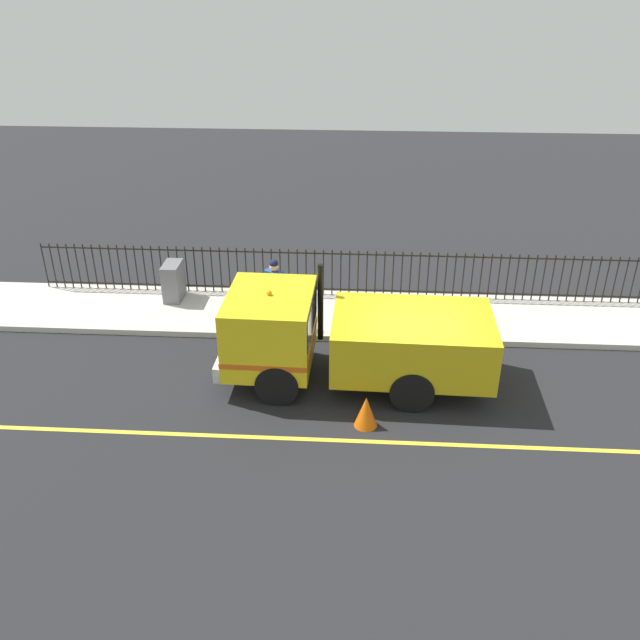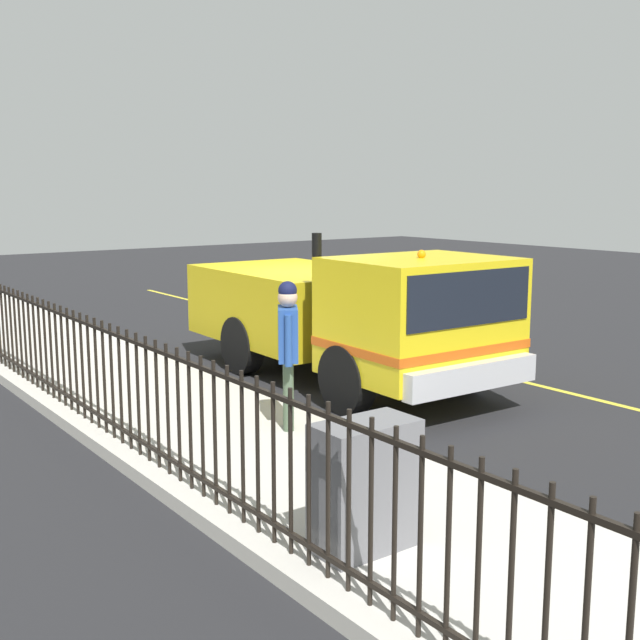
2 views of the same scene
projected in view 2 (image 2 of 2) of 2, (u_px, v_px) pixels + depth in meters
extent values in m
plane|color=#232326|center=(293.00, 364.00, 13.87)|extent=(54.19, 54.19, 0.00)
cube|color=beige|center=(121.00, 386.00, 12.00)|extent=(2.73, 24.63, 0.16)
cube|color=yellow|center=(389.00, 349.00, 15.17)|extent=(0.12, 22.17, 0.01)
cube|color=yellow|center=(420.00, 316.00, 10.97)|extent=(2.41, 1.95, 1.63)
cube|color=black|center=(421.00, 291.00, 10.91)|extent=(2.22, 1.99, 0.72)
cube|color=gold|center=(295.00, 304.00, 13.59)|extent=(2.45, 3.61, 1.21)
cube|color=silver|center=(472.00, 377.00, 10.25)|extent=(2.25, 0.26, 0.36)
cube|color=#DB5914|center=(420.00, 341.00, 11.03)|extent=(2.43, 1.97, 0.12)
cylinder|color=black|center=(459.00, 360.00, 11.93)|extent=(0.32, 0.97, 0.96)
cylinder|color=black|center=(347.00, 379.00, 10.74)|extent=(0.32, 0.97, 0.96)
cylinder|color=black|center=(344.00, 332.00, 14.29)|extent=(0.32, 0.97, 0.96)
cylinder|color=black|center=(242.00, 345.00, 13.10)|extent=(0.32, 0.97, 0.96)
sphere|color=orange|center=(422.00, 254.00, 10.83)|extent=(0.12, 0.12, 0.12)
cylinder|color=black|center=(317.00, 302.00, 11.21)|extent=(0.14, 0.14, 1.95)
cube|color=#264C99|center=(288.00, 334.00, 9.44)|extent=(0.47, 0.55, 0.64)
sphere|color=beige|center=(288.00, 297.00, 9.36)|extent=(0.24, 0.24, 0.24)
sphere|color=#14193F|center=(288.00, 291.00, 9.35)|extent=(0.23, 0.23, 0.23)
cylinder|color=#4C6047|center=(288.00, 396.00, 9.47)|extent=(0.13, 0.13, 0.86)
cylinder|color=#4C6047|center=(288.00, 392.00, 9.65)|extent=(0.13, 0.13, 0.86)
cylinder|color=#264C99|center=(288.00, 341.00, 9.16)|extent=(0.09, 0.09, 0.61)
cylinder|color=#264C99|center=(287.00, 332.00, 9.72)|extent=(0.09, 0.09, 0.61)
cylinder|color=black|center=(3.00, 326.00, 12.88)|extent=(0.04, 0.04, 1.37)
cylinder|color=black|center=(7.00, 328.00, 12.68)|extent=(0.04, 0.04, 1.37)
cylinder|color=black|center=(11.00, 330.00, 12.49)|extent=(0.04, 0.04, 1.37)
cylinder|color=black|center=(16.00, 332.00, 12.29)|extent=(0.04, 0.04, 1.37)
cylinder|color=black|center=(20.00, 334.00, 12.09)|extent=(0.04, 0.04, 1.37)
cylinder|color=black|center=(25.00, 337.00, 11.90)|extent=(0.04, 0.04, 1.37)
cylinder|color=black|center=(30.00, 339.00, 11.70)|extent=(0.04, 0.04, 1.37)
cylinder|color=black|center=(35.00, 342.00, 11.51)|extent=(0.04, 0.04, 1.37)
cylinder|color=black|center=(40.00, 344.00, 11.31)|extent=(0.04, 0.04, 1.37)
cylinder|color=black|center=(46.00, 347.00, 11.12)|extent=(0.04, 0.04, 1.37)
cylinder|color=black|center=(51.00, 350.00, 10.92)|extent=(0.04, 0.04, 1.37)
cylinder|color=black|center=(57.00, 353.00, 10.72)|extent=(0.04, 0.04, 1.37)
cylinder|color=black|center=(63.00, 356.00, 10.53)|extent=(0.04, 0.04, 1.37)
cylinder|color=black|center=(69.00, 359.00, 10.33)|extent=(0.04, 0.04, 1.37)
cylinder|color=black|center=(76.00, 363.00, 10.14)|extent=(0.04, 0.04, 1.37)
cylinder|color=black|center=(82.00, 366.00, 9.94)|extent=(0.04, 0.04, 1.37)
cylinder|color=black|center=(89.00, 370.00, 9.74)|extent=(0.04, 0.04, 1.37)
cylinder|color=black|center=(97.00, 373.00, 9.55)|extent=(0.04, 0.04, 1.37)
cylinder|color=black|center=(104.00, 377.00, 9.35)|extent=(0.04, 0.04, 1.37)
cylinder|color=black|center=(112.00, 381.00, 9.16)|extent=(0.04, 0.04, 1.37)
cylinder|color=black|center=(120.00, 385.00, 8.96)|extent=(0.04, 0.04, 1.37)
cylinder|color=black|center=(129.00, 390.00, 8.77)|extent=(0.04, 0.04, 1.37)
cylinder|color=black|center=(138.00, 394.00, 8.57)|extent=(0.04, 0.04, 1.37)
cylinder|color=black|center=(147.00, 399.00, 8.37)|extent=(0.04, 0.04, 1.37)
cylinder|color=black|center=(157.00, 404.00, 8.18)|extent=(0.04, 0.04, 1.37)
cylinder|color=black|center=(168.00, 409.00, 7.98)|extent=(0.04, 0.04, 1.37)
cylinder|color=black|center=(179.00, 415.00, 7.79)|extent=(0.04, 0.04, 1.37)
cylinder|color=black|center=(190.00, 421.00, 7.59)|extent=(0.04, 0.04, 1.37)
cylinder|color=black|center=(202.00, 427.00, 7.39)|extent=(0.04, 0.04, 1.37)
cylinder|color=black|center=(215.00, 434.00, 7.20)|extent=(0.04, 0.04, 1.37)
cylinder|color=black|center=(228.00, 440.00, 7.00)|extent=(0.04, 0.04, 1.37)
cylinder|color=black|center=(243.00, 448.00, 6.81)|extent=(0.04, 0.04, 1.37)
cylinder|color=black|center=(258.00, 455.00, 6.61)|extent=(0.04, 0.04, 1.37)
cylinder|color=black|center=(274.00, 463.00, 6.41)|extent=(0.04, 0.04, 1.37)
cylinder|color=black|center=(291.00, 472.00, 6.22)|extent=(0.04, 0.04, 1.37)
cylinder|color=black|center=(309.00, 481.00, 6.02)|extent=(0.04, 0.04, 1.37)
cylinder|color=black|center=(328.00, 491.00, 5.83)|extent=(0.04, 0.04, 1.37)
cylinder|color=black|center=(349.00, 502.00, 5.63)|extent=(0.04, 0.04, 1.37)
cylinder|color=black|center=(371.00, 513.00, 5.44)|extent=(0.04, 0.04, 1.37)
cylinder|color=black|center=(395.00, 525.00, 5.24)|extent=(0.04, 0.04, 1.37)
cylinder|color=black|center=(420.00, 538.00, 5.04)|extent=(0.04, 0.04, 1.37)
cylinder|color=black|center=(448.00, 552.00, 4.85)|extent=(0.04, 0.04, 1.37)
cylinder|color=black|center=(478.00, 568.00, 4.65)|extent=(0.04, 0.04, 1.37)
cylinder|color=black|center=(511.00, 584.00, 4.46)|extent=(0.04, 0.04, 1.37)
cylinder|color=black|center=(546.00, 602.00, 4.26)|extent=(0.04, 0.04, 1.37)
cylinder|color=black|center=(586.00, 622.00, 4.06)|extent=(0.04, 0.04, 1.37)
cube|color=black|center=(40.00, 306.00, 11.12)|extent=(0.04, 20.94, 0.04)
cube|color=black|center=(45.00, 381.00, 11.30)|extent=(0.04, 20.94, 0.04)
cube|color=slate|center=(365.00, 485.00, 6.35)|extent=(0.85, 0.47, 1.06)
cone|color=orange|center=(407.00, 343.00, 13.91)|extent=(0.49, 0.49, 0.70)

